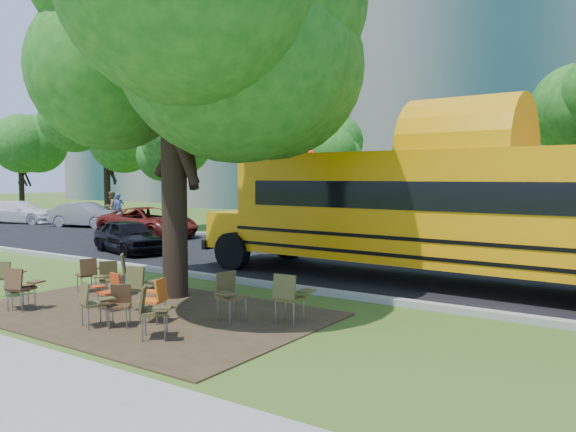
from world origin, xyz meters
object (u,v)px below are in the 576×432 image
Objects in this scene: chair_1 at (15,287)px; chair_3 at (110,288)px; chair_6 at (156,296)px; chair_12 at (229,292)px; chair_2 at (20,285)px; chair_10 at (108,276)px; chair_8 at (88,271)px; black_car at (129,236)px; main_tree at (172,24)px; chair_7 at (151,307)px; pedestrian_a at (119,209)px; chair_13 at (289,294)px; pedestrian_b at (111,207)px; chair_5 at (118,301)px; chair_0 at (7,275)px; bg_car_silver at (86,215)px; school_bus at (461,209)px; bg_car_white at (21,212)px; bg_car_red at (148,223)px; chair_9 at (117,270)px; chair_4 at (92,300)px; chair_11 at (141,284)px.

chair_3 is (1.69, 1.01, -0.01)m from chair_1.
chair_6 is 0.90× the size of chair_12.
chair_10 is (0.47, 1.75, -0.04)m from chair_2.
black_car is at bearing 61.76° from chair_8.
main_tree is 5.79m from chair_3.
pedestrian_a is at bearing -168.37° from chair_7.
chair_13 is (2.12, 1.26, 0.07)m from chair_6.
main_tree is 22.65m from pedestrian_b.
chair_6 reaches higher than chair_5.
chair_0 is at bearing 142.22° from chair_2.
bg_car_silver is at bearing 76.68° from black_car.
chair_2 is 0.48× the size of pedestrian_b.
chair_8 is 6.84m from black_car.
school_bus is 10.71m from chair_0.
chair_5 is (4.22, -0.30, -0.02)m from chair_0.
chair_13 is 27.33m from bg_car_white.
bg_car_red reaches higher than chair_2.
school_bus is 3.37× the size of bg_car_silver.
chair_8 reaches higher than chair_3.
chair_9 is 1.15× the size of chair_10.
school_bus is 11.66m from black_car.
pedestrian_b is (-18.80, 15.29, 0.41)m from chair_4.
bg_car_silver is at bearing 123.91° from chair_2.
chair_4 is 21.30m from bg_car_silver.
chair_13 is (3.61, 1.11, 0.12)m from chair_3.
pedestrian_a is 0.93× the size of pedestrian_b.
chair_12 is 24.63m from pedestrian_b.
black_car is (-5.43, 4.89, 0.01)m from chair_9.
black_car is 0.79× the size of bg_car_white.
chair_11 is at bearing -100.45° from chair_5.
main_tree is 5.59m from chair_9.
main_tree is at bearing 67.88° from chair_1.
chair_13 is at bearing 177.45° from chair_5.
main_tree is 11.45× the size of chair_10.
chair_7 reaches higher than chair_3.
chair_7 is (-2.86, -7.29, -1.36)m from school_bus.
main_tree is at bearing 178.19° from chair_7.
bg_car_silver is (-15.42, 10.39, 0.08)m from chair_9.
bg_car_silver is (-17.28, 12.45, 0.15)m from chair_4.
pedestrian_a is at bearing -0.26° from bg_car_silver.
chair_0 is 0.86× the size of chair_11.
chair_5 is 0.17× the size of bg_car_white.
chair_0 is 1.76m from chair_2.
black_car reaches higher than chair_10.
chair_9 is at bearing -58.64° from chair_8.
chair_11 reaches higher than chair_8.
chair_1 is at bearing -139.96° from bg_car_white.
chair_11 is at bearing -135.75° from bg_car_silver.
pedestrian_a is (-0.57, 2.61, 0.20)m from bg_car_silver.
bg_car_red is (-10.04, 8.20, -5.34)m from main_tree.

